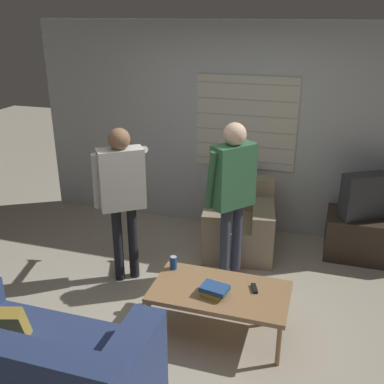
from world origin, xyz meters
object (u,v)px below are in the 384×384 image
(tv, at_px, (374,195))
(person_right_standing, at_px, (232,184))
(armchair_beige, at_px, (239,224))
(spare_remote, at_px, (254,288))
(couch_blue, at_px, (32,372))
(person_left_standing, at_px, (122,187))
(soda_can, at_px, (173,263))
(coffee_table, at_px, (220,293))
(book_stack, at_px, (214,290))

(tv, distance_m, person_right_standing, 1.70)
(armchair_beige, distance_m, spare_remote, 1.48)
(couch_blue, distance_m, person_left_standing, 1.90)
(couch_blue, distance_m, soda_can, 1.52)
(armchair_beige, distance_m, person_left_standing, 1.56)
(coffee_table, bearing_deg, tv, 53.43)
(couch_blue, bearing_deg, person_right_standing, 66.12)
(person_left_standing, height_order, person_right_standing, person_right_standing)
(tv, distance_m, soda_can, 2.39)
(soda_can, bearing_deg, coffee_table, -22.61)
(tv, xyz_separation_m, person_right_standing, (-1.40, -0.90, 0.31))
(spare_remote, bearing_deg, person_right_standing, 96.49)
(tv, distance_m, spare_remote, 1.98)
(couch_blue, bearing_deg, book_stack, 48.66)
(person_left_standing, xyz_separation_m, soda_can, (0.65, -0.34, -0.55))
(coffee_table, relative_size, spare_remote, 8.66)
(person_left_standing, bearing_deg, book_stack, -66.00)
(person_right_standing, relative_size, soda_can, 13.32)
(armchair_beige, height_order, book_stack, armchair_beige)
(couch_blue, relative_size, coffee_table, 1.38)
(couch_blue, xyz_separation_m, person_left_standing, (-0.11, 1.76, 0.70))
(tv, bearing_deg, couch_blue, 22.00)
(armchair_beige, relative_size, book_stack, 3.83)
(couch_blue, height_order, spare_remote, couch_blue)
(couch_blue, distance_m, tv, 3.79)
(person_left_standing, distance_m, person_right_standing, 1.08)
(tv, bearing_deg, person_left_standing, -3.58)
(spare_remote, bearing_deg, person_left_standing, 142.07)
(book_stack, bearing_deg, armchair_beige, 93.97)
(couch_blue, relative_size, soda_can, 12.89)
(couch_blue, distance_m, coffee_table, 1.59)
(armchair_beige, xyz_separation_m, person_left_standing, (-1.00, -0.96, 0.71))
(person_left_standing, relative_size, book_stack, 6.50)
(tv, bearing_deg, person_right_standing, 2.84)
(soda_can, distance_m, spare_remote, 0.78)
(person_right_standing, bearing_deg, tv, -17.88)
(tv, relative_size, book_stack, 2.98)
(couch_blue, bearing_deg, armchair_beige, 72.21)
(couch_blue, height_order, armchair_beige, couch_blue)
(couch_blue, xyz_separation_m, book_stack, (1.00, 1.12, 0.13))
(tv, xyz_separation_m, spare_remote, (-1.02, -1.66, -0.33))
(couch_blue, relative_size, armchair_beige, 1.70)
(armchair_beige, height_order, person_left_standing, person_left_standing)
(soda_can, bearing_deg, book_stack, -32.35)
(couch_blue, bearing_deg, soda_can, 69.65)
(coffee_table, bearing_deg, soda_can, 157.39)
(armchair_beige, height_order, coffee_table, armchair_beige)
(tv, height_order, soda_can, tv)
(tv, xyz_separation_m, book_stack, (-1.33, -1.84, -0.29))
(couch_blue, distance_m, book_stack, 1.51)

